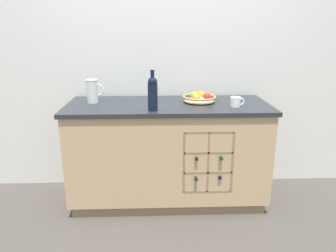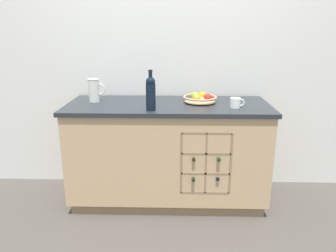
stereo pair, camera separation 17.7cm
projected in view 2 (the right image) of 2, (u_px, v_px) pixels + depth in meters
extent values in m
plane|color=#4C4742|center=(168.00, 198.00, 3.01)|extent=(14.00, 14.00, 0.00)
cube|color=silver|center=(169.00, 54.00, 3.02)|extent=(4.40, 0.06, 2.55)
cube|color=#8B7354|center=(168.00, 194.00, 3.00)|extent=(1.60, 0.58, 0.09)
cube|color=tan|center=(168.00, 150.00, 2.87)|extent=(1.66, 0.64, 0.76)
cube|color=#23282D|center=(168.00, 106.00, 2.76)|extent=(1.70, 0.68, 0.03)
cube|color=#8B7354|center=(205.00, 159.00, 2.65)|extent=(0.39, 0.01, 0.50)
cube|color=#8B7354|center=(181.00, 161.00, 2.61)|extent=(0.02, 0.10, 0.50)
cube|color=#8B7354|center=(230.00, 162.00, 2.60)|extent=(0.02, 0.10, 0.50)
cube|color=#8B7354|center=(204.00, 190.00, 2.67)|extent=(0.39, 0.10, 0.02)
cube|color=#8B7354|center=(205.00, 171.00, 2.63)|extent=(0.39, 0.10, 0.02)
cube|color=#8B7354|center=(206.00, 152.00, 2.58)|extent=(0.39, 0.10, 0.02)
cube|color=#8B7354|center=(206.00, 131.00, 2.53)|extent=(0.39, 0.10, 0.02)
cube|color=#8B7354|center=(205.00, 162.00, 2.60)|extent=(0.02, 0.10, 0.50)
cylinder|color=black|center=(192.00, 170.00, 2.75)|extent=(0.07, 0.22, 0.07)
cylinder|color=black|center=(193.00, 178.00, 2.60)|extent=(0.03, 0.09, 0.03)
cylinder|color=black|center=(215.00, 170.00, 2.74)|extent=(0.07, 0.19, 0.07)
cylinder|color=black|center=(217.00, 177.00, 2.61)|extent=(0.03, 0.08, 0.03)
cylinder|color=black|center=(193.00, 152.00, 2.69)|extent=(0.07, 0.19, 0.07)
cylinder|color=black|center=(194.00, 158.00, 2.56)|extent=(0.03, 0.08, 0.03)
cylinder|color=#19381E|center=(216.00, 152.00, 2.68)|extent=(0.08, 0.19, 0.08)
cylinder|color=#19381E|center=(218.00, 158.00, 2.55)|extent=(0.03, 0.08, 0.03)
cylinder|color=tan|center=(200.00, 102.00, 2.79)|extent=(0.13, 0.13, 0.01)
cone|color=tan|center=(200.00, 99.00, 2.79)|extent=(0.27, 0.27, 0.05)
torus|color=tan|center=(200.00, 97.00, 2.78)|extent=(0.29, 0.29, 0.02)
sphere|color=red|center=(208.00, 98.00, 2.77)|extent=(0.07, 0.07, 0.07)
sphere|color=gold|center=(197.00, 99.00, 2.76)|extent=(0.07, 0.07, 0.07)
sphere|color=#7FA838|center=(195.00, 96.00, 2.84)|extent=(0.08, 0.08, 0.08)
sphere|color=orange|center=(202.00, 96.00, 2.83)|extent=(0.08, 0.08, 0.08)
cylinder|color=silver|center=(94.00, 90.00, 2.81)|extent=(0.09, 0.09, 0.20)
torus|color=silver|center=(93.00, 79.00, 2.78)|extent=(0.10, 0.10, 0.01)
torus|color=silver|center=(100.00, 89.00, 2.80)|extent=(0.10, 0.01, 0.10)
cylinder|color=white|center=(235.00, 103.00, 2.61)|extent=(0.08, 0.08, 0.08)
torus|color=white|center=(241.00, 103.00, 2.61)|extent=(0.06, 0.01, 0.06)
cylinder|color=black|center=(151.00, 97.00, 2.51)|extent=(0.08, 0.08, 0.21)
sphere|color=black|center=(151.00, 82.00, 2.47)|extent=(0.07, 0.07, 0.07)
cylinder|color=black|center=(150.00, 77.00, 2.46)|extent=(0.03, 0.03, 0.09)
cylinder|color=black|center=(150.00, 71.00, 2.45)|extent=(0.03, 0.03, 0.01)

